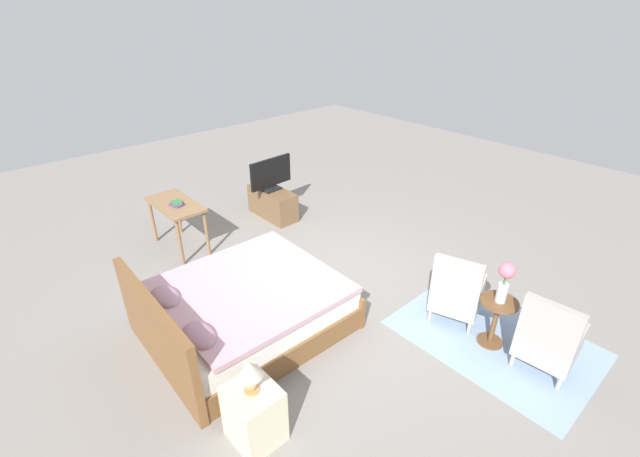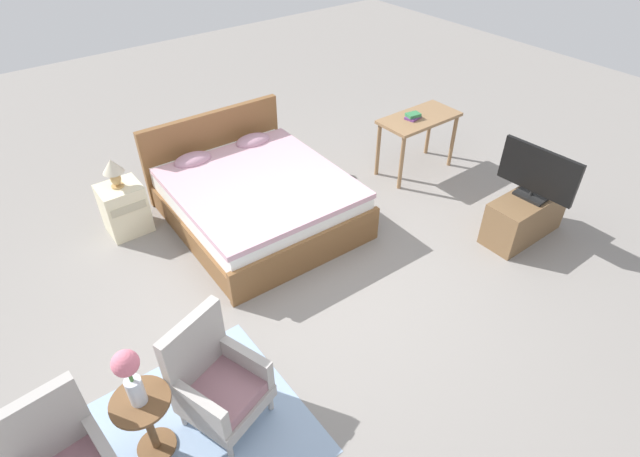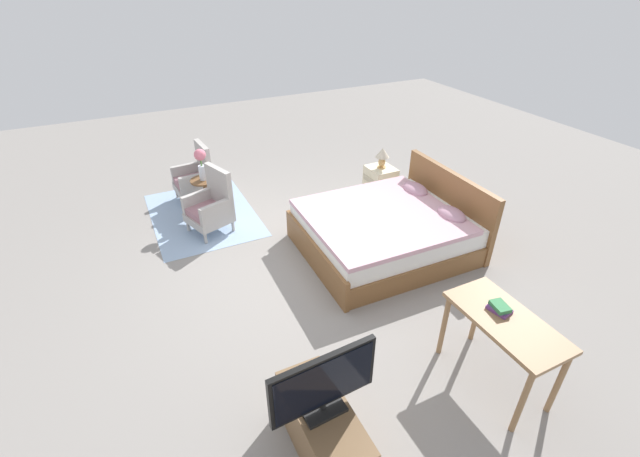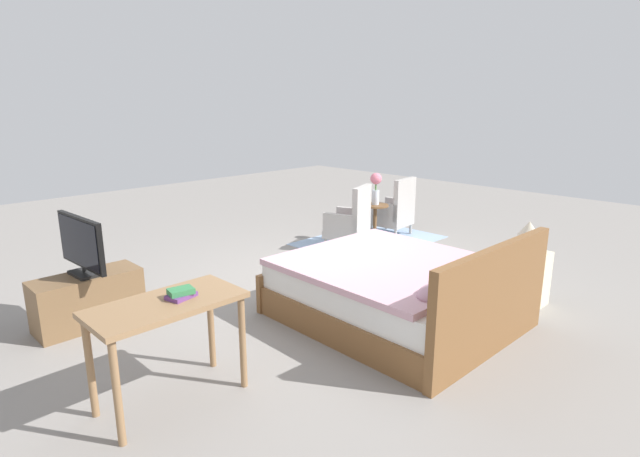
# 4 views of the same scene
# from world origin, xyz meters

# --- Properties ---
(ground_plane) EXTENTS (16.00, 16.00, 0.00)m
(ground_plane) POSITION_xyz_m (0.00, 0.00, 0.00)
(ground_plane) COLOR gray
(floor_rug) EXTENTS (2.10, 1.50, 0.01)m
(floor_rug) POSITION_xyz_m (-2.02, -0.87, 0.00)
(floor_rug) COLOR #8EA8C6
(floor_rug) RESTS_ON ground_plane
(bed) EXTENTS (1.84, 2.14, 0.96)m
(bed) POSITION_xyz_m (0.02, 1.16, 0.30)
(bed) COLOR brown
(bed) RESTS_ON ground_plane
(armchair_by_window_left) EXTENTS (0.59, 0.59, 0.92)m
(armchair_by_window_left) POSITION_xyz_m (-2.56, -0.81, 0.38)
(armchair_by_window_left) COLOR #ADA8A3
(armchair_by_window_left) RESTS_ON floor_rug
(armchair_by_window_right) EXTENTS (0.69, 0.69, 0.92)m
(armchair_by_window_right) POSITION_xyz_m (-1.51, -0.81, 0.38)
(armchair_by_window_right) COLOR #ADA8A3
(armchair_by_window_right) RESTS_ON floor_rug
(side_table) EXTENTS (0.40, 0.40, 0.58)m
(side_table) POSITION_xyz_m (-2.02, -0.77, 0.36)
(side_table) COLOR brown
(side_table) RESTS_ON ground_plane
(flower_vase) EXTENTS (0.17, 0.17, 0.48)m
(flower_vase) POSITION_xyz_m (-2.02, -0.77, 0.87)
(flower_vase) COLOR silver
(flower_vase) RESTS_ON side_table
(nightstand) EXTENTS (0.44, 0.41, 0.57)m
(nightstand) POSITION_xyz_m (-1.23, 1.85, 0.29)
(nightstand) COLOR beige
(nightstand) RESTS_ON ground_plane
(table_lamp) EXTENTS (0.22, 0.22, 0.33)m
(table_lamp) POSITION_xyz_m (-1.23, 1.86, 0.79)
(table_lamp) COLOR tan
(table_lamp) RESTS_ON nightstand
(tv_stand) EXTENTS (0.96, 0.40, 0.50)m
(tv_stand) POSITION_xyz_m (2.19, -0.87, 0.25)
(tv_stand) COLOR brown
(tv_stand) RESTS_ON ground_plane
(tv_flatscreen) EXTENTS (0.22, 0.84, 0.56)m
(tv_flatscreen) POSITION_xyz_m (2.19, -0.87, 0.80)
(tv_flatscreen) COLOR black
(tv_flatscreen) RESTS_ON tv_stand
(vanity_desk) EXTENTS (1.04, 0.52, 0.76)m
(vanity_desk) POSITION_xyz_m (2.26, 0.84, 0.65)
(vanity_desk) COLOR #8E6B47
(vanity_desk) RESTS_ON ground_plane
(book_stack) EXTENTS (0.21, 0.17, 0.07)m
(book_stack) POSITION_xyz_m (2.15, 0.86, 0.79)
(book_stack) COLOR #66387A
(book_stack) RESTS_ON vanity_desk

